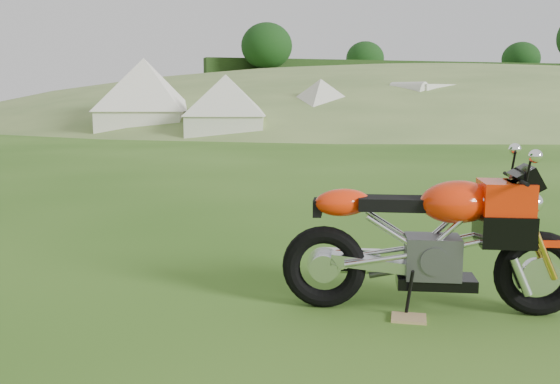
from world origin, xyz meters
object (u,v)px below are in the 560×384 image
object	(u,v)px
tent_mid	(226,105)
tent_right	(321,105)
plywood_board	(409,318)
sport_motorcycle	(430,229)
tent_left	(145,100)
caravan	(433,108)

from	to	relation	value
tent_mid	tent_right	world-z (taller)	tent_mid
plywood_board	tent_mid	distance (m)	20.18
tent_mid	tent_right	size ratio (longest dim) A/B	1.03
sport_motorcycle	tent_left	xyz separation A→B (m)	(-0.24, 22.47, 0.83)
caravan	sport_motorcycle	bearing A→B (deg)	-144.34
tent_right	caravan	world-z (taller)	tent_right
tent_left	tent_right	xyz separation A→B (m)	(7.14, -1.62, -0.25)
sport_motorcycle	tent_right	world-z (taller)	tent_right
sport_motorcycle	plywood_board	world-z (taller)	sport_motorcycle
tent_left	tent_mid	distance (m)	3.91
plywood_board	tent_mid	bearing A→B (deg)	81.88
sport_motorcycle	caravan	size ratio (longest dim) A/B	0.46
tent_left	tent_mid	bearing A→B (deg)	-26.23
sport_motorcycle	tent_right	size ratio (longest dim) A/B	0.76
tent_mid	tent_right	distance (m)	4.41
tent_left	tent_right	bearing A→B (deg)	3.99
tent_mid	tent_right	bearing A→B (deg)	30.11
sport_motorcycle	caravan	xyz separation A→B (m)	(12.69, 21.55, 0.45)
tent_mid	plywood_board	bearing A→B (deg)	-81.68
tent_right	plywood_board	bearing A→B (deg)	-122.78
tent_mid	caravan	size ratio (longest dim) A/B	0.62
sport_motorcycle	tent_left	distance (m)	22.49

